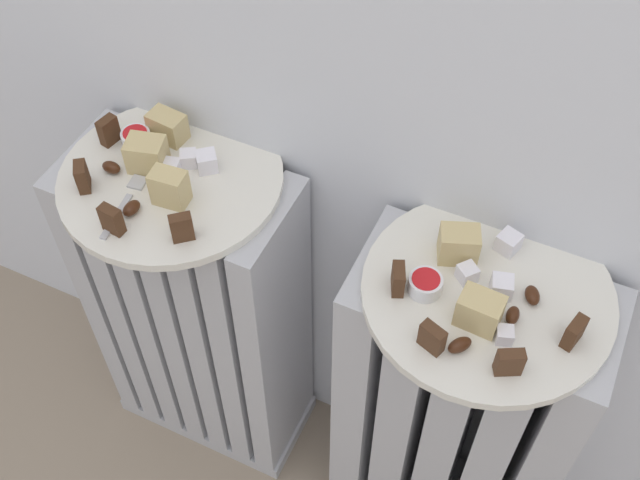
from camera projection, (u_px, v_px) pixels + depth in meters
radiator_left at (201, 317)px, 1.25m from camera, size 0.33×0.16×0.62m
radiator_right at (451, 420)px, 1.14m from camera, size 0.33×0.16×0.62m
plate_left at (171, 179)px, 1.00m from camera, size 0.29×0.29×0.01m
plate_right at (488, 293)px, 0.89m from camera, size 0.29×0.29×0.01m
dark_cake_slice_left_0 at (109, 131)px, 1.02m from camera, size 0.02×0.03×0.04m
dark_cake_slice_left_1 at (82, 177)px, 0.97m from camera, size 0.03×0.03×0.04m
dark_cake_slice_left_2 at (112, 220)px, 0.93m from camera, size 0.03×0.02×0.04m
dark_cake_slice_left_3 at (182, 228)px, 0.92m from camera, size 0.03×0.03×0.04m
marble_cake_slice_left_0 at (168, 127)px, 1.03m from camera, size 0.05×0.04×0.04m
marble_cake_slice_left_1 at (170, 188)px, 0.95m from camera, size 0.05×0.03×0.05m
marble_cake_slice_left_2 at (147, 154)px, 0.99m from camera, size 0.06×0.05×0.04m
turkish_delight_left_0 at (172, 167)px, 0.99m from camera, size 0.02×0.02×0.02m
turkish_delight_left_1 at (207, 161)px, 1.00m from camera, size 0.04×0.04×0.03m
turkish_delight_left_2 at (189, 159)px, 1.00m from camera, size 0.03×0.03×0.02m
medjool_date_left_0 at (131, 208)px, 0.95m from camera, size 0.02×0.03×0.01m
medjool_date_left_1 at (111, 167)px, 1.00m from camera, size 0.03×0.02×0.02m
jam_bowl_left at (136, 138)px, 1.02m from camera, size 0.04×0.04×0.02m
dark_cake_slice_right_0 at (398, 279)px, 0.87m from camera, size 0.02×0.03×0.03m
dark_cake_slice_right_1 at (432, 338)px, 0.83m from camera, size 0.03×0.02×0.03m
dark_cake_slice_right_2 at (509, 362)px, 0.81m from camera, size 0.03×0.02×0.03m
dark_cake_slice_right_3 at (574, 332)px, 0.83m from camera, size 0.02×0.03×0.03m
marble_cake_slice_right_0 at (480, 311)px, 0.84m from camera, size 0.05×0.04×0.04m
marble_cake_slice_right_1 at (459, 244)px, 0.90m from camera, size 0.05×0.05×0.04m
turkish_delight_right_0 at (505, 335)px, 0.84m from camera, size 0.02×0.02×0.02m
turkish_delight_right_1 at (502, 287)px, 0.87m from camera, size 0.03×0.03×0.02m
turkish_delight_right_2 at (467, 273)px, 0.89m from camera, size 0.03×0.03×0.02m
turkish_delight_right_3 at (509, 242)px, 0.91m from camera, size 0.03×0.03×0.02m
medjool_date_right_0 at (513, 315)px, 0.85m from camera, size 0.02×0.02×0.02m
medjool_date_right_1 at (460, 345)px, 0.83m from camera, size 0.03×0.03×0.02m
medjool_date_right_2 at (532, 295)px, 0.87m from camera, size 0.03×0.03×0.01m
jam_bowl_right at (425, 284)px, 0.88m from camera, size 0.04×0.04×0.02m
fork at (126, 202)px, 0.97m from camera, size 0.03×0.11×0.00m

